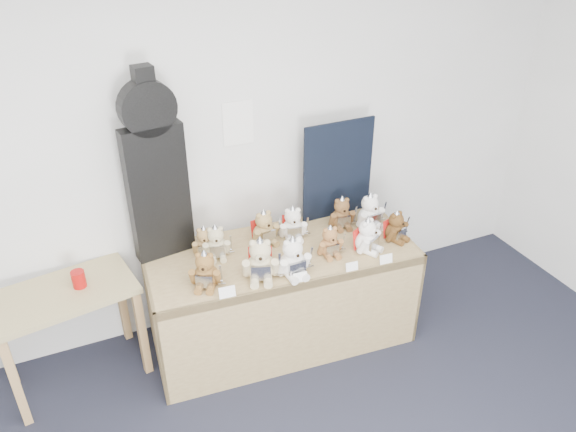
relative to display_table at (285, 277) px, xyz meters
name	(u,v)px	position (x,y,z in m)	size (l,w,h in m)	color
room_shell	(238,123)	(-0.09, 0.54, 0.91)	(6.00, 6.00, 6.00)	white
display_table	(285,277)	(0.00, 0.00, 0.00)	(1.84, 0.88, 0.74)	olive
side_table	(65,307)	(-1.37, 0.25, 0.00)	(0.92, 0.61, 0.71)	#937D4F
guitar_case	(155,169)	(-0.69, 0.38, 0.77)	(0.39, 0.16, 1.24)	black
navy_board	(338,170)	(0.57, 0.36, 0.52)	(0.54, 0.02, 0.72)	black
red_cup	(79,279)	(-1.26, 0.26, 0.18)	(0.08, 0.08, 0.11)	#A90C0B
teddy_front_far_left	(205,271)	(-0.55, -0.09, 0.27)	(0.21, 0.21, 0.27)	brown
teddy_front_left	(260,261)	(-0.22, -0.15, 0.28)	(0.25, 0.24, 0.31)	#CAB98E
teddy_front_centre	(293,259)	(-0.02, -0.19, 0.28)	(0.24, 0.20, 0.29)	white
teddy_front_right	(330,242)	(0.28, -0.09, 0.25)	(0.19, 0.16, 0.24)	#956338
teddy_front_far_right	(367,237)	(0.53, -0.15, 0.27)	(0.22, 0.21, 0.27)	white
teddy_front_end	(396,227)	(0.78, -0.11, 0.26)	(0.20, 0.19, 0.24)	brown
teddy_back_left	(216,243)	(-0.40, 0.19, 0.26)	(0.21, 0.18, 0.25)	#C0B48C
teddy_back_centre_left	(264,229)	(-0.05, 0.22, 0.27)	(0.22, 0.20, 0.27)	tan
teddy_back_centre_right	(293,225)	(0.15, 0.20, 0.26)	(0.21, 0.20, 0.26)	white
teddy_back_right	(342,214)	(0.52, 0.19, 0.26)	(0.21, 0.18, 0.25)	brown
teddy_back_end	(370,212)	(0.71, 0.12, 0.27)	(0.23, 0.19, 0.28)	white
teddy_back_far_left	(205,242)	(-0.46, 0.24, 0.25)	(0.18, 0.17, 0.23)	#A5814D
entry_card_a	(227,292)	(-0.47, -0.25, 0.20)	(0.10, 0.00, 0.07)	white
entry_card_b	(300,277)	(-0.02, -0.28, 0.19)	(0.09, 0.00, 0.06)	white
entry_card_c	(352,267)	(0.33, -0.31, 0.19)	(0.08, 0.00, 0.06)	white
entry_card_d	(386,259)	(0.57, -0.33, 0.19)	(0.09, 0.00, 0.06)	white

